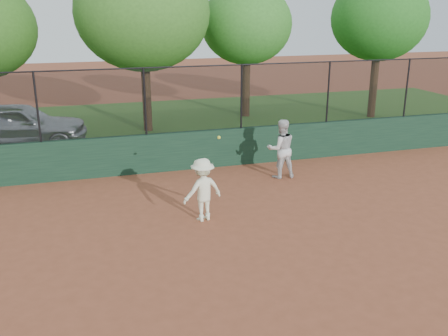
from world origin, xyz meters
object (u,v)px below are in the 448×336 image
object	(u,v)px
tree_2	(143,13)
tree_4	(380,18)
parked_car	(18,125)
tree_3	(247,25)
player_second	(281,149)
player_main	(203,190)

from	to	relation	value
tree_2	tree_4	xyz separation A→B (m)	(10.29, -0.27, -0.26)
parked_car	tree_2	world-z (taller)	tree_2
parked_car	tree_4	distance (m)	15.56
tree_3	player_second	bearing A→B (deg)	-102.28
player_main	tree_2	distance (m)	10.18
player_second	tree_3	bearing A→B (deg)	-98.91
player_main	player_second	bearing A→B (deg)	38.51
player_second	player_main	bearing A→B (deg)	41.88
tree_2	tree_4	size ratio (longest dim) A/B	1.10
player_main	tree_3	bearing A→B (deg)	66.13
tree_4	parked_car	bearing A→B (deg)	-176.61
parked_car	tree_2	xyz separation A→B (m)	(4.83, 1.17, 3.83)
player_main	tree_3	size ratio (longest dim) A/B	0.36
parked_car	tree_2	distance (m)	6.28
player_second	tree_2	xyz separation A→B (m)	(-2.92, 7.04, 3.76)
tree_2	tree_4	bearing A→B (deg)	-1.50
parked_car	player_second	world-z (taller)	player_second
tree_2	tree_3	xyz separation A→B (m)	(4.79, 1.58, -0.54)
player_second	player_main	distance (m)	3.82
player_main	tree_4	bearing A→B (deg)	41.43
parked_car	player_main	world-z (taller)	player_main
parked_car	tree_3	bearing A→B (deg)	-66.04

